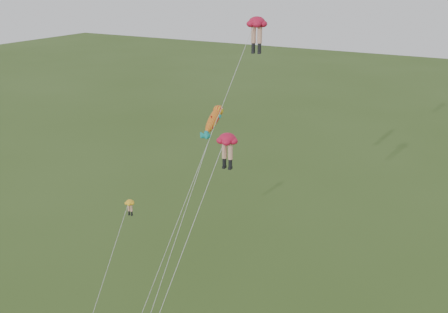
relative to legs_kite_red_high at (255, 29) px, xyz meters
The scene contains 4 objects.
legs_kite_red_high is the anchor object (origin of this frame).
legs_kite_red_mid 9.19m from the legs_kite_red_high, 85.91° to the right, with size 3.26×9.27×14.98m.
legs_kite_yellow 17.98m from the legs_kite_red_high, 142.48° to the right, with size 2.81×9.69×8.00m.
fish_kite 8.01m from the legs_kite_red_high, 159.18° to the right, with size 0.91×12.57×15.76m.
Camera 1 is at (18.99, -24.58, 25.68)m, focal length 40.00 mm.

